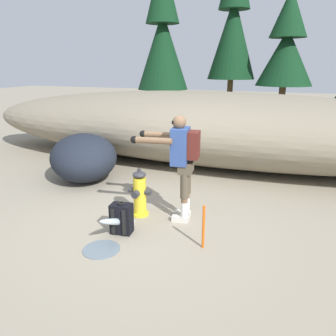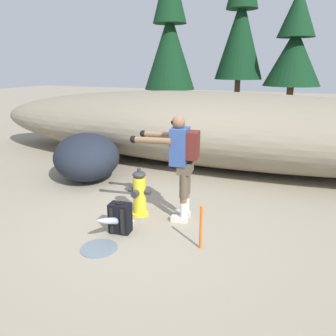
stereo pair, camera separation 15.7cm
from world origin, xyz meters
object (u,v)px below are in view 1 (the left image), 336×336
at_px(fire_hydrant, 140,194).
at_px(boulder_mid, 95,156).
at_px(utility_worker, 181,156).
at_px(spare_backpack, 122,219).
at_px(boulder_large, 84,157).
at_px(survey_stake, 203,227).

height_order(fire_hydrant, boulder_mid, fire_hydrant).
height_order(utility_worker, spare_backpack, utility_worker).
distance_m(fire_hydrant, utility_worker, 0.94).
relative_size(utility_worker, boulder_mid, 1.97).
distance_m(utility_worker, boulder_large, 2.77).
height_order(fire_hydrant, spare_backpack, fire_hydrant).
height_order(fire_hydrant, survey_stake, fire_hydrant).
bearing_deg(fire_hydrant, boulder_large, 148.20).
relative_size(spare_backpack, boulder_mid, 0.57).
height_order(fire_hydrant, boulder_large, boulder_large).
relative_size(boulder_large, boulder_mid, 2.02).
bearing_deg(utility_worker, boulder_mid, -43.68).
relative_size(boulder_mid, survey_stake, 1.38).
bearing_deg(boulder_mid, boulder_large, -67.83).
distance_m(spare_backpack, survey_stake, 1.21).
xyz_separation_m(spare_backpack, boulder_mid, (-2.28, 2.77, 0.02)).
xyz_separation_m(boulder_large, survey_stake, (3.08, -1.76, -0.19)).
height_order(spare_backpack, survey_stake, survey_stake).
relative_size(fire_hydrant, boulder_mid, 0.95).
bearing_deg(survey_stake, fire_hydrant, 153.67).
relative_size(spare_backpack, survey_stake, 0.78).
relative_size(boulder_large, survey_stake, 2.78).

